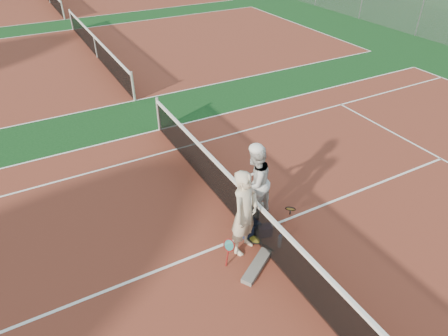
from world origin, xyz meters
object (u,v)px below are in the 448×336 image
object	(u,v)px
player_a	(245,213)
racket_spare	(255,240)
racket_black_held	(290,214)
racket_red	(229,251)
sports_bag_navy	(250,229)
water_bottle	(280,242)
player_b	(255,182)
sports_bag_purple	(265,231)
net_main	(251,217)

from	to	relation	value
player_a	racket_spare	xyz separation A→B (m)	(0.30, 0.02, -0.91)
racket_black_held	player_a	bearing A→B (deg)	-40.09
racket_spare	racket_red	bearing A→B (deg)	78.84
sports_bag_navy	water_bottle	world-z (taller)	sports_bag_navy
player_b	sports_bag_purple	distance (m)	1.09
player_a	racket_red	distance (m)	0.84
sports_bag_navy	water_bottle	size ratio (longest dim) A/B	1.37
racket_spare	net_main	bearing A→B (deg)	-37.40
net_main	sports_bag_navy	size ratio (longest dim) A/B	26.81
racket_red	sports_bag_navy	bearing A→B (deg)	-5.12
player_a	water_bottle	size ratio (longest dim) A/B	6.49
player_a	racket_black_held	bearing A→B (deg)	-18.22
racket_red	player_a	bearing A→B (deg)	-13.69
net_main	racket_spare	xyz separation A→B (m)	(-0.05, -0.26, -0.45)
racket_black_held	water_bottle	world-z (taller)	racket_black_held
racket_red	racket_spare	world-z (taller)	racket_red
sports_bag_navy	sports_bag_purple	size ratio (longest dim) A/B	1.34
net_main	racket_black_held	bearing A→B (deg)	-5.04
net_main	water_bottle	distance (m)	0.79
sports_bag_purple	water_bottle	size ratio (longest dim) A/B	1.02
player_a	racket_black_held	xyz separation A→B (m)	(1.34, 0.20, -0.72)
racket_black_held	player_b	bearing A→B (deg)	-97.22
player_b	racket_black_held	bearing A→B (deg)	110.56
racket_spare	sports_bag_purple	xyz separation A→B (m)	(0.31, 0.10, 0.06)
net_main	racket_red	size ratio (longest dim) A/B	18.81
racket_red	sports_bag_navy	size ratio (longest dim) A/B	1.43
net_main	sports_bag_purple	world-z (taller)	net_main
net_main	racket_spare	bearing A→B (deg)	-101.04
player_a	sports_bag_purple	world-z (taller)	player_a
sports_bag_purple	racket_spare	bearing A→B (deg)	-162.58
water_bottle	sports_bag_purple	bearing A→B (deg)	99.48
sports_bag_purple	player_b	bearing A→B (deg)	77.56
racket_black_held	sports_bag_navy	world-z (taller)	racket_black_held
racket_spare	water_bottle	bearing A→B (deg)	-159.12
net_main	sports_bag_navy	world-z (taller)	net_main
player_a	racket_red	xyz separation A→B (m)	(-0.46, -0.18, -0.68)
net_main	water_bottle	bearing A→B (deg)	-61.60
racket_spare	sports_bag_navy	xyz separation A→B (m)	(0.03, 0.25, 0.10)
net_main	water_bottle	xyz separation A→B (m)	(0.34, -0.62, -0.36)
player_b	water_bottle	distance (m)	1.41
sports_bag_navy	player_a	bearing A→B (deg)	-140.07
player_b	racket_spare	xyz separation A→B (m)	(-0.47, -0.82, -0.86)
sports_bag_purple	water_bottle	world-z (taller)	water_bottle
player_b	racket_spare	world-z (taller)	player_b
net_main	sports_bag_navy	xyz separation A→B (m)	(-0.02, -0.01, -0.35)
racket_black_held	racket_spare	bearing A→B (deg)	-38.98
player_a	racket_black_held	distance (m)	1.53
racket_red	racket_black_held	size ratio (longest dim) A/B	1.16
sports_bag_navy	sports_bag_purple	distance (m)	0.32
racket_spare	sports_bag_purple	bearing A→B (deg)	-98.94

